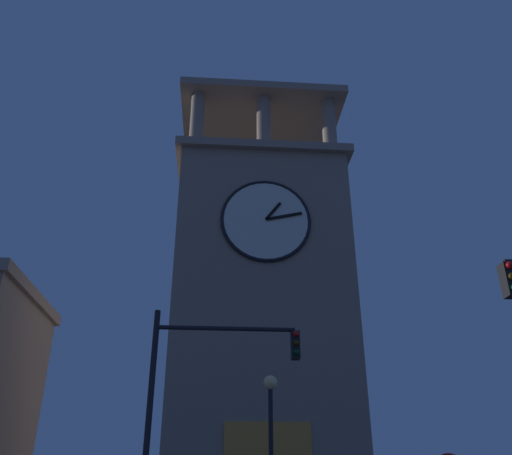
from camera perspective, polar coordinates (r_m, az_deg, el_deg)
clocktower at (r=26.18m, az=0.20°, el=-10.97°), size 8.35×9.58×23.23m
traffic_signal_mid at (r=14.42m, az=-6.09°, el=-16.76°), size 3.95×0.41×6.15m
street_lamp at (r=17.01m, az=1.59°, el=-20.41°), size 0.44×0.44×4.95m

